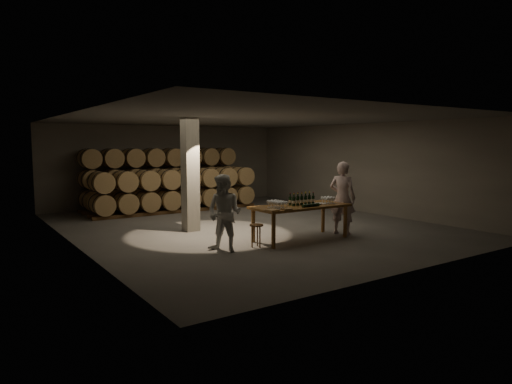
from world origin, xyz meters
TOP-DOWN VIEW (x-y plane):
  - room at (-1.80, 0.20)m, footprint 12.00×12.00m
  - tasting_table at (0.00, -2.50)m, footprint 2.60×1.10m
  - barrel_stack_back at (-0.57, 5.20)m, footprint 6.26×0.95m
  - barrel_stack_front at (-0.57, 3.80)m, footprint 6.26×0.95m
  - bottle_cluster at (0.10, -2.42)m, footprint 0.73×0.23m
  - lying_bottles at (0.03, -2.88)m, footprint 0.62×0.08m
  - glass_cluster_left at (-0.81, -2.57)m, footprint 0.31×0.53m
  - glass_cluster_right at (0.84, -2.63)m, footprint 0.31×0.31m
  - plate at (0.59, -2.60)m, footprint 0.31×0.31m
  - notebook_near at (-0.79, -2.93)m, footprint 0.24×0.20m
  - notebook_corner at (-1.17, -2.86)m, footprint 0.23×0.30m
  - pen at (-0.71, -2.92)m, footprint 0.14×0.04m
  - stool at (-1.42, -2.57)m, footprint 0.33×0.33m
  - person_man at (1.42, -2.57)m, footprint 0.75×0.86m
  - person_woman at (-2.28, -2.52)m, footprint 1.01×1.08m

SIDE VIEW (x-z plane):
  - stool at x=-1.42m, z-range 0.18..0.73m
  - tasting_table at x=0.00m, z-range 0.35..1.25m
  - barrel_stack_front at x=-0.57m, z-range 0.04..1.61m
  - person_woman at x=-2.28m, z-range 0.00..1.78m
  - pen at x=-0.71m, z-range 0.90..0.91m
  - plate at x=0.59m, z-range 0.90..0.92m
  - notebook_corner at x=-1.17m, z-range 0.90..0.92m
  - notebook_near at x=-0.79m, z-range 0.90..0.93m
  - lying_bottles at x=0.03m, z-range 0.90..0.98m
  - person_man at x=1.42m, z-range 0.00..2.00m
  - bottle_cluster at x=0.10m, z-range 0.85..1.17m
  - glass_cluster_right at x=0.84m, z-range 0.94..1.13m
  - glass_cluster_left at x=-0.81m, z-range 0.94..1.13m
  - barrel_stack_back at x=-0.57m, z-range 0.04..2.35m
  - room at x=-1.80m, z-range -4.40..7.60m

